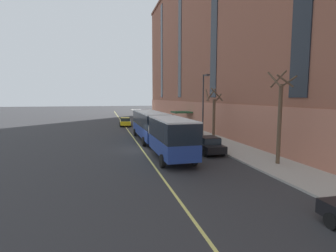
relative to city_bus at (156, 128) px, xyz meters
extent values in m
plane|color=#303033|center=(-1.20, -1.05, -2.04)|extent=(260.00, 260.00, 0.00)
cube|color=#ADA89E|center=(7.39, 1.95, -1.96)|extent=(4.19, 160.00, 0.15)
cube|color=#935642|center=(15.49, -1.05, 13.20)|extent=(12.00, 110.00, 30.48)
cube|color=#B67058|center=(9.42, -1.05, 0.16)|extent=(0.14, 110.00, 4.40)
cube|color=#234C2D|center=(7.89, 16.94, 0.56)|extent=(3.20, 3.40, 0.24)
cube|color=#1E232B|center=(9.44, 7.20, 14.73)|extent=(0.10, 2.00, 23.16)
cube|color=#1E232B|center=(9.44, 23.70, 14.73)|extent=(0.10, 2.00, 23.16)
cube|color=#1E232B|center=(9.44, 40.20, 14.73)|extent=(0.10, 2.00, 23.16)
cube|color=navy|center=(-0.04, 4.02, -0.80)|extent=(2.62, 11.49, 1.24)
cube|color=black|center=(-0.04, 4.02, 0.58)|extent=(2.63, 11.49, 1.51)
cube|color=white|center=(-0.04, 4.02, 1.40)|extent=(2.64, 11.49, 0.12)
cube|color=#19232D|center=(-0.10, 9.78, 0.43)|extent=(2.31, 0.10, 1.14)
cube|color=orange|center=(-0.10, 9.79, 1.16)|extent=(1.75, 0.08, 0.28)
cube|color=black|center=(-0.10, 9.80, -1.32)|extent=(2.46, 0.14, 0.24)
cube|color=white|center=(-0.97, 9.79, -1.07)|extent=(0.28, 0.06, 0.18)
cube|color=white|center=(0.78, 9.81, -1.07)|extent=(0.28, 0.06, 0.18)
cylinder|color=#595651|center=(0.02, -2.21, -0.04)|extent=(2.39, 1.02, 2.38)
cube|color=navy|center=(0.06, -6.28, -0.80)|extent=(2.58, 7.16, 1.24)
cube|color=black|center=(0.06, -6.28, 0.58)|extent=(2.59, 7.16, 1.51)
cube|color=white|center=(0.06, -6.28, 1.40)|extent=(2.60, 7.16, 0.12)
cylinder|color=black|center=(-1.33, 8.02, -1.54)|extent=(0.31, 1.00, 1.00)
cylinder|color=black|center=(1.17, 8.04, -1.54)|extent=(0.31, 1.00, 1.00)
cylinder|color=black|center=(-1.26, 0.57, -1.54)|extent=(0.31, 1.00, 1.00)
cylinder|color=black|center=(1.25, 0.59, -1.54)|extent=(0.31, 1.00, 1.00)
cylinder|color=black|center=(-1.17, -8.25, -1.54)|extent=(0.31, 1.00, 1.00)
cylinder|color=black|center=(1.34, -8.23, -1.54)|extent=(0.31, 1.00, 1.00)
cube|color=black|center=(4.06, 10.43, -1.40)|extent=(2.00, 4.56, 0.64)
cube|color=#232D38|center=(4.07, 10.20, -0.80)|extent=(1.69, 2.08, 0.56)
cube|color=black|center=(4.07, 10.20, -0.50)|extent=(1.65, 1.99, 0.04)
cylinder|color=black|center=(3.11, 11.79, -1.72)|extent=(0.24, 0.65, 0.64)
cylinder|color=black|center=(4.90, 11.86, -1.72)|extent=(0.24, 0.65, 0.64)
cylinder|color=black|center=(3.22, 9.00, -1.72)|extent=(0.24, 0.65, 0.64)
cylinder|color=black|center=(5.01, 9.07, -1.72)|extent=(0.24, 0.65, 0.64)
cube|color=#BCAD89|center=(4.08, 29.37, -1.40)|extent=(2.03, 4.82, 0.64)
cube|color=#232D38|center=(4.07, 29.14, -0.80)|extent=(1.71, 2.20, 0.56)
cube|color=#BCAD89|center=(4.07, 29.14, -0.50)|extent=(1.67, 2.10, 0.04)
cylinder|color=black|center=(3.23, 30.88, -1.72)|extent=(0.24, 0.65, 0.64)
cylinder|color=black|center=(5.04, 30.81, -1.72)|extent=(0.24, 0.65, 0.64)
cylinder|color=black|center=(3.12, 27.94, -1.72)|extent=(0.24, 0.65, 0.64)
cylinder|color=black|center=(4.93, 27.87, -1.72)|extent=(0.24, 0.65, 0.64)
cube|color=#BCAD89|center=(4.15, 2.56, -1.40)|extent=(1.83, 4.47, 0.64)
cube|color=#232D38|center=(4.15, 2.34, -0.80)|extent=(1.61, 2.01, 0.56)
cube|color=#BCAD89|center=(4.15, 2.34, -0.50)|extent=(1.57, 1.92, 0.04)
cylinder|color=black|center=(3.26, 3.95, -1.72)|extent=(0.22, 0.64, 0.64)
cylinder|color=black|center=(5.04, 3.94, -1.72)|extent=(0.22, 0.64, 0.64)
cylinder|color=black|center=(3.25, 1.18, -1.72)|extent=(0.22, 0.64, 0.64)
cylinder|color=black|center=(5.03, 1.17, -1.72)|extent=(0.22, 0.64, 0.64)
cube|color=#B7B7BC|center=(3.98, 22.53, -1.40)|extent=(1.88, 4.73, 0.64)
cube|color=#232D38|center=(3.98, 22.29, -0.80)|extent=(1.59, 2.15, 0.56)
cube|color=#B7B7BC|center=(3.98, 22.29, -0.50)|extent=(1.55, 2.05, 0.04)
cylinder|color=black|center=(3.18, 24.00, -1.72)|extent=(0.24, 0.65, 0.64)
cylinder|color=black|center=(4.88, 23.95, -1.72)|extent=(0.24, 0.65, 0.64)
cylinder|color=black|center=(3.09, 21.11, -1.72)|extent=(0.24, 0.65, 0.64)
cylinder|color=black|center=(4.79, 21.05, -1.72)|extent=(0.24, 0.65, 0.64)
cube|color=black|center=(4.13, -4.16, -1.40)|extent=(1.93, 4.78, 0.64)
cube|color=#232D38|center=(4.12, -4.40, -0.80)|extent=(1.64, 2.17, 0.56)
cube|color=black|center=(4.12, -4.40, -0.50)|extent=(1.60, 2.08, 0.04)
cylinder|color=black|center=(3.29, -2.67, -1.72)|extent=(0.24, 0.65, 0.64)
cylinder|color=black|center=(5.05, -2.72, -1.72)|extent=(0.24, 0.65, 0.64)
cylinder|color=black|center=(3.20, -5.60, -1.72)|extent=(0.24, 0.65, 0.64)
cylinder|color=black|center=(4.97, -5.65, -1.72)|extent=(0.24, 0.65, 0.64)
cylinder|color=black|center=(3.39, -18.75, -1.72)|extent=(0.24, 0.65, 0.64)
cube|color=yellow|center=(-1.66, 20.54, -1.40)|extent=(1.89, 4.45, 0.64)
cube|color=#232D38|center=(-1.67, 20.32, -0.80)|extent=(1.61, 2.03, 0.56)
cube|color=yellow|center=(-1.67, 20.32, -0.50)|extent=(1.57, 1.94, 0.04)
cylinder|color=black|center=(-2.48, 21.93, -1.72)|extent=(0.24, 0.65, 0.64)
cylinder|color=black|center=(-0.76, 21.87, -1.72)|extent=(0.24, 0.65, 0.64)
cylinder|color=black|center=(-2.57, 19.20, -1.72)|extent=(0.24, 0.65, 0.64)
cylinder|color=black|center=(-0.85, 19.15, -1.72)|extent=(0.24, 0.65, 0.64)
cylinder|color=brown|center=(7.59, -9.72, 1.13)|extent=(0.29, 0.29, 6.02)
cylinder|color=brown|center=(8.29, -9.56, 4.33)|extent=(0.47, 1.48, 0.89)
cylinder|color=brown|center=(7.73, -9.17, 4.56)|extent=(1.22, 0.43, 1.33)
cylinder|color=brown|center=(6.92, -9.79, 4.49)|extent=(0.27, 1.44, 1.20)
cylinder|color=brown|center=(7.45, -10.30, 4.36)|extent=(1.27, 0.43, 0.96)
cylinder|color=brown|center=(7.59, 2.47, 0.53)|extent=(0.33, 0.33, 4.82)
cylinder|color=brown|center=(8.18, 2.52, 3.14)|extent=(0.26, 1.27, 0.92)
cylinder|color=brown|center=(7.42, 3.07, 3.47)|extent=(1.35, 0.51, 1.56)
cylinder|color=brown|center=(6.77, 2.62, 3.40)|extent=(0.47, 1.76, 1.44)
cylinder|color=brown|center=(7.60, 1.74, 3.48)|extent=(1.57, 0.16, 1.59)
cylinder|color=#2D2D30|center=(5.90, 1.76, 1.93)|extent=(0.16, 0.16, 7.64)
cylinder|color=#2D2D30|center=(5.90, 1.21, 5.65)|extent=(0.10, 1.10, 0.10)
cube|color=#3D3D3F|center=(5.90, 0.66, 5.60)|extent=(0.36, 0.60, 0.20)
cube|color=#E0D66B|center=(-1.70, 1.95, -2.03)|extent=(0.16, 140.00, 0.01)
camera|label=1|loc=(-5.29, -26.85, 3.20)|focal=28.00mm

